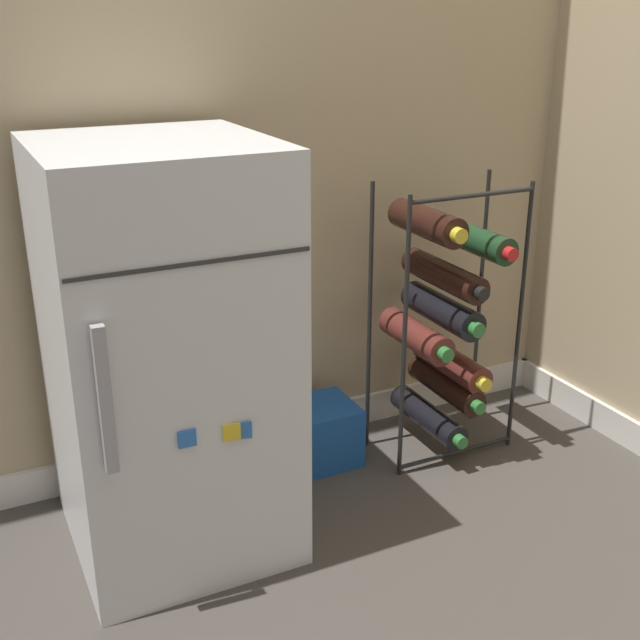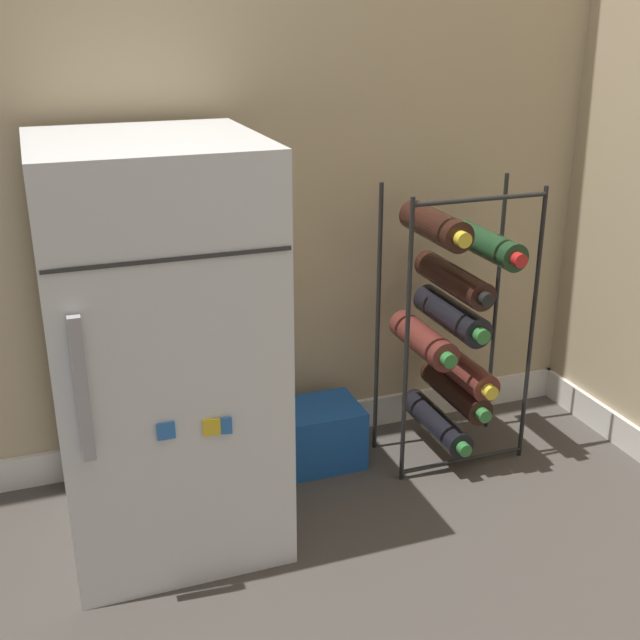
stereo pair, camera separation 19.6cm
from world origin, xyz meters
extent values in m
plane|color=#423D38|center=(0.00, 0.00, 0.00)|extent=(14.00, 14.00, 0.00)
cube|color=silver|center=(0.00, 0.60, 0.04)|extent=(6.60, 0.01, 0.09)
cube|color=silver|center=(-0.49, 0.31, 0.47)|extent=(0.48, 0.50, 0.93)
cube|color=#2D2D2D|center=(-0.49, 0.06, 0.74)|extent=(0.47, 0.00, 0.01)
cube|color=#9E9EA3|center=(-0.67, 0.04, 0.51)|extent=(0.02, 0.02, 0.29)
cube|color=yellow|center=(-0.43, 0.06, 0.38)|extent=(0.04, 0.01, 0.04)
cube|color=blue|center=(-0.41, 0.06, 0.38)|extent=(0.04, 0.01, 0.04)
cube|color=blue|center=(-0.52, 0.06, 0.39)|extent=(0.04, 0.01, 0.04)
cylinder|color=black|center=(0.12, 0.30, 0.38)|extent=(0.01, 0.01, 0.77)
cylinder|color=black|center=(0.49, 0.30, 0.38)|extent=(0.01, 0.01, 0.77)
cylinder|color=black|center=(0.12, 0.48, 0.38)|extent=(0.01, 0.01, 0.77)
cylinder|color=black|center=(0.49, 0.48, 0.38)|extent=(0.01, 0.01, 0.77)
cylinder|color=black|center=(0.31, 0.30, 0.02)|extent=(0.37, 0.01, 0.01)
cylinder|color=black|center=(0.31, 0.30, 0.75)|extent=(0.37, 0.01, 0.01)
cylinder|color=black|center=(0.27, 0.39, 0.10)|extent=(0.07, 0.29, 0.07)
cylinder|color=#2D7033|center=(0.27, 0.23, 0.10)|extent=(0.03, 0.02, 0.03)
cylinder|color=black|center=(0.32, 0.39, 0.19)|extent=(0.07, 0.28, 0.07)
cylinder|color=#2D7033|center=(0.32, 0.23, 0.19)|extent=(0.04, 0.02, 0.04)
cylinder|color=#56231E|center=(0.34, 0.39, 0.25)|extent=(0.08, 0.28, 0.08)
cylinder|color=gold|center=(0.34, 0.23, 0.25)|extent=(0.04, 0.02, 0.04)
cylinder|color=#56231E|center=(0.22, 0.39, 0.36)|extent=(0.08, 0.26, 0.08)
cylinder|color=#2D7033|center=(0.22, 0.24, 0.36)|extent=(0.04, 0.02, 0.04)
cylinder|color=black|center=(0.30, 0.39, 0.42)|extent=(0.08, 0.29, 0.08)
cylinder|color=#2D7033|center=(0.30, 0.23, 0.42)|extent=(0.04, 0.02, 0.04)
cylinder|color=black|center=(0.30, 0.39, 0.52)|extent=(0.07, 0.31, 0.07)
cylinder|color=black|center=(0.30, 0.22, 0.52)|extent=(0.04, 0.02, 0.04)
cylinder|color=#19381E|center=(0.39, 0.39, 0.60)|extent=(0.07, 0.27, 0.07)
cylinder|color=red|center=(0.39, 0.24, 0.60)|extent=(0.04, 0.02, 0.04)
cylinder|color=black|center=(0.23, 0.39, 0.67)|extent=(0.08, 0.26, 0.08)
cylinder|color=gold|center=(0.23, 0.24, 0.67)|extent=(0.04, 0.02, 0.04)
cube|color=#194C9E|center=(-0.08, 0.46, 0.08)|extent=(0.27, 0.18, 0.17)
camera|label=1|loc=(-0.89, -1.30, 1.17)|focal=45.00mm
camera|label=2|loc=(-0.71, -1.37, 1.17)|focal=45.00mm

